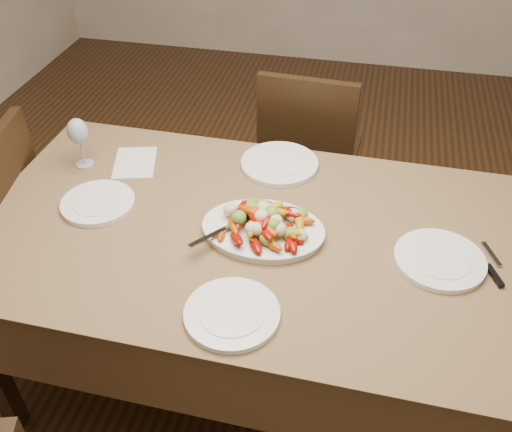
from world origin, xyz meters
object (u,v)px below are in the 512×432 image
Objects in this scene: chair_far at (311,155)px; plate_right at (440,260)px; plate_far at (279,164)px; plate_near at (232,314)px; dining_table at (256,310)px; wine_glass at (80,141)px; plate_left at (98,203)px; serving_platter at (263,231)px.

plate_right is (0.51, -0.95, 0.29)m from chair_far.
plate_far and plate_near have the same top height.
wine_glass reaches higher than dining_table.
plate_far is (0.56, 0.37, 0.00)m from plate_left.
plate_left is 0.94× the size of plate_near.
chair_far is 3.47× the size of plate_right.
plate_far is 0.75m from plate_near.
plate_far is at bearing 90.81° from plate_near.
dining_table is 7.37× the size of plate_left.
plate_far is at bearing 144.48° from plate_right.
serving_platter is 1.44× the size of plate_near.
plate_left is at bearing 177.54° from serving_platter.
wine_glass is at bearing 125.13° from plate_left.
dining_table is 0.93m from chair_far.
plate_far is at bearing 33.55° from plate_left.
wine_glass is at bearing 161.61° from serving_platter.
plate_left and plate_far have the same top height.
chair_far reaches higher than plate_near.
chair_far is at bearing 55.93° from plate_left.
serving_platter is at bearing 178.84° from plate_right.
plate_right is at bearing -11.26° from wine_glass.
plate_left is at bearing 178.17° from plate_right.
chair_far is 1.14m from plate_left.
plate_left is at bearing 178.50° from dining_table.
chair_far reaches higher than serving_platter.
chair_far is 4.64× the size of wine_glass.
plate_near is at bearing -91.81° from serving_platter.
chair_far is 1.33m from plate_near.
plate_far is 1.09× the size of plate_near.
serving_platter is 0.58m from plate_left.
chair_far reaches higher than plate_left.
serving_platter is 1.39× the size of plate_right.
plate_left is at bearing 59.31° from chair_far.
plate_left is 0.67m from plate_far.
plate_far is at bearing 11.97° from wine_glass.
plate_near is at bearing -148.40° from plate_right.
serving_platter is at bearing -86.84° from plate_far.
plate_far reaches higher than dining_table.
plate_near is (0.57, -0.38, 0.00)m from plate_left.
plate_near is (-0.56, -0.34, 0.00)m from plate_right.
serving_platter is 0.40m from plate_far.
plate_right is (1.13, -0.04, 0.00)m from plate_left.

